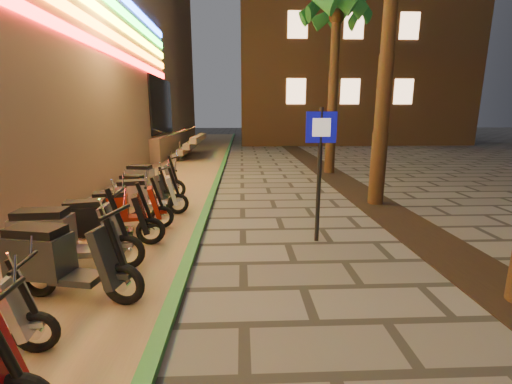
{
  "coord_description": "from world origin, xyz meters",
  "views": [
    {
      "loc": [
        -0.01,
        -1.84,
        2.37
      ],
      "look_at": [
        0.21,
        3.3,
        1.2
      ],
      "focal_mm": 24.0,
      "sensor_mm": 36.0,
      "label": 1
    }
  ],
  "objects_px": {
    "scooter_7": "(64,237)",
    "scooter_8": "(103,221)",
    "pedestrian_sign": "(320,157)",
    "scooter_12": "(149,179)",
    "scooter_10": "(144,196)",
    "scooter_11": "(141,189)",
    "scooter_6": "(59,260)",
    "scooter_9": "(123,209)"
  },
  "relations": [
    {
      "from": "scooter_7",
      "to": "scooter_8",
      "type": "height_order",
      "value": "scooter_7"
    },
    {
      "from": "pedestrian_sign",
      "to": "scooter_12",
      "type": "relative_size",
      "value": 1.44
    },
    {
      "from": "pedestrian_sign",
      "to": "scooter_10",
      "type": "distance_m",
      "value": 4.26
    },
    {
      "from": "scooter_7",
      "to": "scooter_11",
      "type": "bearing_deg",
      "value": 85.89
    },
    {
      "from": "scooter_6",
      "to": "scooter_9",
      "type": "bearing_deg",
      "value": 102.9
    },
    {
      "from": "scooter_7",
      "to": "scooter_6",
      "type": "bearing_deg",
      "value": -70.95
    },
    {
      "from": "scooter_9",
      "to": "scooter_11",
      "type": "xyz_separation_m",
      "value": [
        -0.21,
        2.0,
        -0.02
      ]
    },
    {
      "from": "scooter_12",
      "to": "scooter_10",
      "type": "bearing_deg",
      "value": -69.19
    },
    {
      "from": "pedestrian_sign",
      "to": "scooter_9",
      "type": "distance_m",
      "value": 4.07
    },
    {
      "from": "scooter_7",
      "to": "scooter_11",
      "type": "distance_m",
      "value": 3.86
    },
    {
      "from": "scooter_10",
      "to": "pedestrian_sign",
      "type": "bearing_deg",
      "value": -39.07
    },
    {
      "from": "scooter_6",
      "to": "scooter_8",
      "type": "height_order",
      "value": "scooter_6"
    },
    {
      "from": "scooter_8",
      "to": "scooter_10",
      "type": "distance_m",
      "value": 2.0
    },
    {
      "from": "scooter_7",
      "to": "scooter_9",
      "type": "relative_size",
      "value": 1.18
    },
    {
      "from": "scooter_7",
      "to": "scooter_10",
      "type": "bearing_deg",
      "value": 79.21
    },
    {
      "from": "pedestrian_sign",
      "to": "scooter_6",
      "type": "relative_size",
      "value": 1.37
    },
    {
      "from": "scooter_8",
      "to": "scooter_7",
      "type": "bearing_deg",
      "value": -114.74
    },
    {
      "from": "scooter_10",
      "to": "scooter_12",
      "type": "height_order",
      "value": "scooter_12"
    },
    {
      "from": "scooter_8",
      "to": "pedestrian_sign",
      "type": "bearing_deg",
      "value": -9.02
    },
    {
      "from": "scooter_6",
      "to": "scooter_7",
      "type": "distance_m",
      "value": 0.87
    },
    {
      "from": "scooter_8",
      "to": "scooter_11",
      "type": "height_order",
      "value": "scooter_8"
    },
    {
      "from": "scooter_8",
      "to": "scooter_10",
      "type": "relative_size",
      "value": 1.03
    },
    {
      "from": "pedestrian_sign",
      "to": "scooter_11",
      "type": "height_order",
      "value": "pedestrian_sign"
    },
    {
      "from": "pedestrian_sign",
      "to": "scooter_7",
      "type": "height_order",
      "value": "pedestrian_sign"
    },
    {
      "from": "scooter_11",
      "to": "scooter_10",
      "type": "bearing_deg",
      "value": -56.42
    },
    {
      "from": "scooter_11",
      "to": "scooter_6",
      "type": "bearing_deg",
      "value": -72.28
    },
    {
      "from": "scooter_10",
      "to": "scooter_6",
      "type": "bearing_deg",
      "value": -104.62
    },
    {
      "from": "pedestrian_sign",
      "to": "scooter_12",
      "type": "xyz_separation_m",
      "value": [
        -4.12,
        3.72,
        -1.09
      ]
    },
    {
      "from": "scooter_10",
      "to": "scooter_8",
      "type": "bearing_deg",
      "value": -108.94
    },
    {
      "from": "scooter_9",
      "to": "scooter_11",
      "type": "bearing_deg",
      "value": 82.5
    },
    {
      "from": "scooter_11",
      "to": "scooter_7",
      "type": "bearing_deg",
      "value": -76.46
    },
    {
      "from": "pedestrian_sign",
      "to": "scooter_10",
      "type": "bearing_deg",
      "value": 156.98
    },
    {
      "from": "scooter_7",
      "to": "scooter_9",
      "type": "xyz_separation_m",
      "value": [
        0.25,
        1.86,
        -0.09
      ]
    },
    {
      "from": "pedestrian_sign",
      "to": "scooter_10",
      "type": "xyz_separation_m",
      "value": [
        -3.73,
        1.75,
        -1.11
      ]
    },
    {
      "from": "scooter_10",
      "to": "scooter_12",
      "type": "relative_size",
      "value": 0.94
    },
    {
      "from": "scooter_10",
      "to": "scooter_11",
      "type": "xyz_separation_m",
      "value": [
        -0.33,
        0.94,
        -0.04
      ]
    },
    {
      "from": "scooter_9",
      "to": "scooter_12",
      "type": "bearing_deg",
      "value": 81.59
    },
    {
      "from": "scooter_6",
      "to": "scooter_12",
      "type": "distance_m",
      "value": 5.7
    },
    {
      "from": "pedestrian_sign",
      "to": "scooter_7",
      "type": "distance_m",
      "value": 4.39
    },
    {
      "from": "scooter_8",
      "to": "scooter_10",
      "type": "xyz_separation_m",
      "value": [
        0.17,
        1.99,
        -0.02
      ]
    },
    {
      "from": "scooter_9",
      "to": "scooter_10",
      "type": "bearing_deg",
      "value": 69.9
    },
    {
      "from": "scooter_8",
      "to": "scooter_9",
      "type": "bearing_deg",
      "value": 74.33
    }
  ]
}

